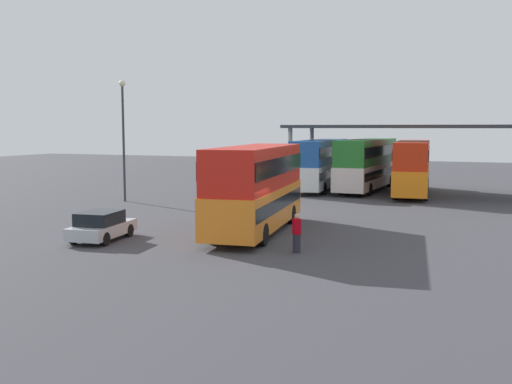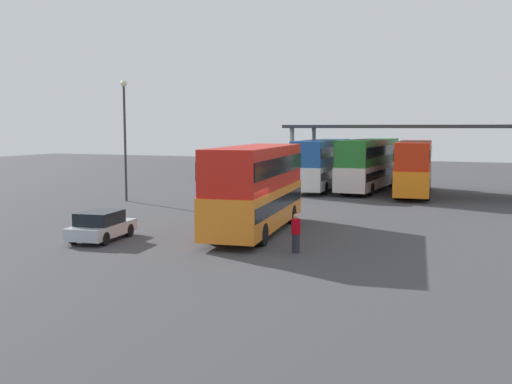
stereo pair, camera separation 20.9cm
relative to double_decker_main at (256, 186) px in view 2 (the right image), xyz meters
name	(u,v)px [view 2 (the right image)]	position (x,y,z in m)	size (l,w,h in m)	color
ground_plane	(240,246)	(0.61, -3.43, -2.32)	(140.00, 140.00, 0.00)	#3E3E43
double_decker_main	(256,186)	(0.00, 0.00, 0.00)	(3.67, 10.24, 4.23)	orange
parked_hatchback	(101,226)	(-5.81, -4.51, -1.64)	(2.12, 3.83, 1.35)	#B4BCC4
double_decker_near_canopy	(322,162)	(-2.43, 20.72, -0.06)	(2.87, 11.47, 4.10)	silver
double_decker_mid_row	(369,163)	(1.31, 21.30, -0.03)	(3.08, 11.68, 4.17)	silver
double_decker_far_right	(414,166)	(5.12, 19.56, -0.07)	(3.33, 11.16, 4.08)	orange
depot_canopy	(436,129)	(6.57, 19.71, 2.68)	(23.31, 8.25, 5.32)	#33353A
lamppost_tall	(125,126)	(-13.02, 8.09, 2.89)	(0.44, 0.44, 8.34)	#33353A
pedestrian_waiting	(296,233)	(3.27, -3.75, -1.51)	(0.38, 0.38, 1.62)	#262633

